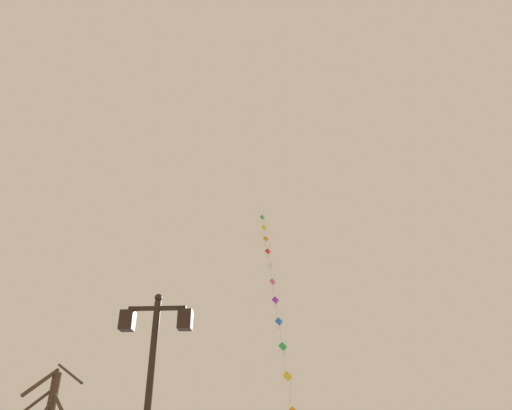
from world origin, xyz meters
TOP-DOWN VIEW (x-y plane):
  - twin_lantern_lamp_post at (-2.44, 8.17)m, footprint 1.48×0.28m
  - kite_train at (-0.21, 24.02)m, footprint 2.28×16.58m

SIDE VIEW (x-z plane):
  - twin_lantern_lamp_post at x=-2.44m, z-range 0.96..5.97m
  - kite_train at x=-0.21m, z-range 0.26..19.20m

